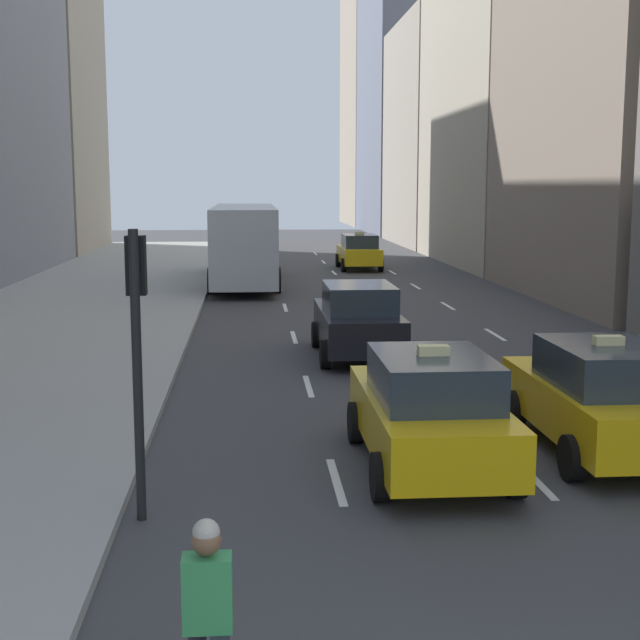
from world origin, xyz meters
TOP-DOWN VIEW (x-y plane):
  - sidewalk_left at (-7.00, 27.00)m, footprint 8.00×66.00m
  - lane_markings at (2.60, 23.00)m, footprint 5.72×56.00m
  - building_row_right at (12.00, 54.80)m, footprint 6.00×97.18m
  - taxi_lead at (4.00, 39.70)m, footprint 2.02×4.40m
  - taxi_second at (1.20, 8.48)m, footprint 2.02×4.40m
  - taxi_third at (4.00, 9.08)m, footprint 2.02×4.40m
  - sedan_black_near at (1.20, 17.08)m, footprint 2.02×4.42m
  - city_bus at (-1.61, 33.46)m, footprint 2.80×11.61m
  - skateboarder at (-1.71, 2.19)m, footprint 0.36×0.80m
  - traffic_light_pole at (-2.75, 6.86)m, footprint 0.24×0.42m

SIDE VIEW (x-z plane):
  - lane_markings at x=2.60m, z-range 0.00..0.01m
  - sidewalk_left at x=-7.00m, z-range 0.00..0.15m
  - taxi_lead at x=4.00m, z-range -0.05..1.82m
  - taxi_second at x=1.20m, z-range -0.05..1.82m
  - taxi_third at x=4.00m, z-range -0.05..1.82m
  - sedan_black_near at x=1.20m, z-range 0.01..1.80m
  - skateboarder at x=-1.71m, z-range 0.09..1.84m
  - city_bus at x=-1.61m, z-range 0.16..3.41m
  - traffic_light_pole at x=-2.75m, z-range 0.61..4.21m
  - building_row_right at x=12.00m, z-range -2.63..28.29m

